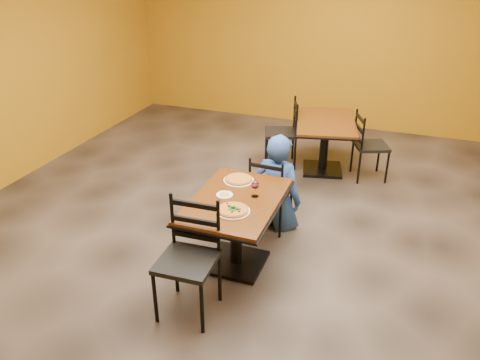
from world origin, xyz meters
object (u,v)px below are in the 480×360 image
at_px(table_main, 236,216).
at_px(diner, 278,181).
at_px(chair_main_far, 271,192).
at_px(plate_far, 239,180).
at_px(wine_glass, 255,188).
at_px(side_plate, 225,195).
at_px(chair_second_right, 371,146).
at_px(plate_main, 233,211).
at_px(pizza_main, 233,210).
at_px(chair_second_left, 281,133).
at_px(table_second, 325,134).
at_px(chair_main_near, 187,262).
at_px(pizza_far, 239,179).

bearing_deg(table_main, diner, 79.70).
xyz_separation_m(chair_main_far, plate_far, (-0.22, -0.45, 0.31)).
distance_m(diner, wine_glass, 0.84).
height_order(table_main, side_plate, side_plate).
height_order(chair_second_right, side_plate, chair_second_right).
bearing_deg(chair_second_right, plate_main, 138.39).
bearing_deg(pizza_main, chair_second_left, 96.62).
relative_size(table_main, plate_main, 3.97).
bearing_deg(table_main, plate_main, -75.84).
height_order(table_second, wine_glass, wine_glass).
height_order(chair_second_left, side_plate, chair_second_left).
bearing_deg(wine_glass, chair_second_right, 70.42).
height_order(plate_main, side_plate, same).
bearing_deg(table_second, wine_glass, -95.26).
bearing_deg(chair_second_left, chair_main_near, -16.65).
distance_m(chair_second_right, plate_far, 2.43).
xyz_separation_m(table_main, chair_main_near, (-0.15, -0.78, -0.04)).
distance_m(table_second, chair_second_left, 0.64).
relative_size(table_main, plate_far, 3.97).
bearing_deg(chair_second_right, plate_far, 129.93).
bearing_deg(plate_main, wine_glass, 74.57).
xyz_separation_m(diner, pizza_main, (-0.10, -1.13, 0.22)).
distance_m(pizza_far, side_plate, 0.34).
distance_m(plate_main, wine_glass, 0.36).
distance_m(chair_main_near, plate_far, 1.18).
bearing_deg(diner, table_second, -87.28).
bearing_deg(pizza_far, pizza_main, -74.43).
height_order(diner, pizza_far, diner).
height_order(chair_second_right, plate_main, chair_second_right).
height_order(table_second, plate_main, plate_main).
distance_m(table_main, chair_main_near, 0.80).
distance_m(diner, plate_main, 1.15).
relative_size(chair_second_right, pizza_far, 3.31).
bearing_deg(plate_far, table_second, 77.29).
distance_m(chair_second_right, diner, 1.83).
xyz_separation_m(table_main, chair_second_left, (-0.26, 2.51, -0.07)).
bearing_deg(chair_main_far, table_main, 86.18).
relative_size(table_main, pizza_main, 4.33).
xyz_separation_m(table_second, chair_second_right, (0.63, 0.00, -0.09)).
height_order(side_plate, wine_glass, wine_glass).
bearing_deg(chair_second_left, diner, -3.98).
xyz_separation_m(chair_second_left, pizza_main, (0.32, -2.74, 0.28)).
bearing_deg(chair_second_right, pizza_far, 129.93).
bearing_deg(chair_second_left, plate_main, -11.97).
bearing_deg(plate_main, chair_main_far, 87.35).
distance_m(table_second, wine_glass, 2.43).
bearing_deg(chair_main_far, chair_main_near, 84.61).
relative_size(table_main, chair_second_right, 1.33).
xyz_separation_m(chair_second_right, plate_far, (-1.12, -2.14, 0.29)).
xyz_separation_m(chair_main_near, chair_second_left, (-0.11, 3.29, -0.03)).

